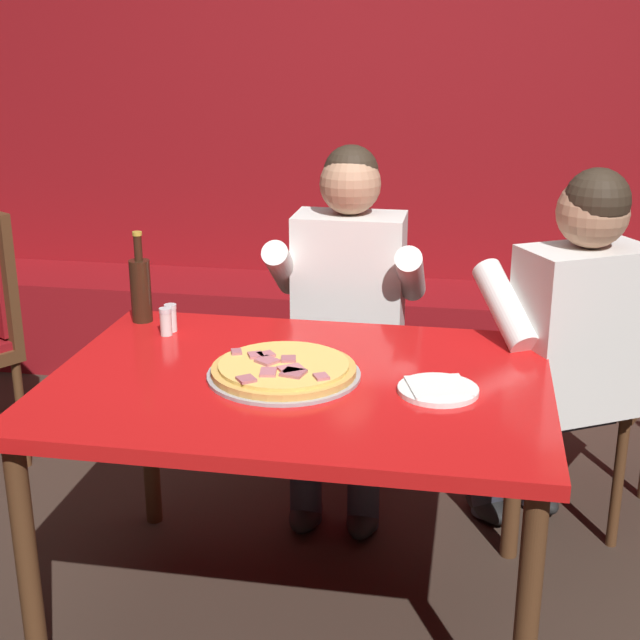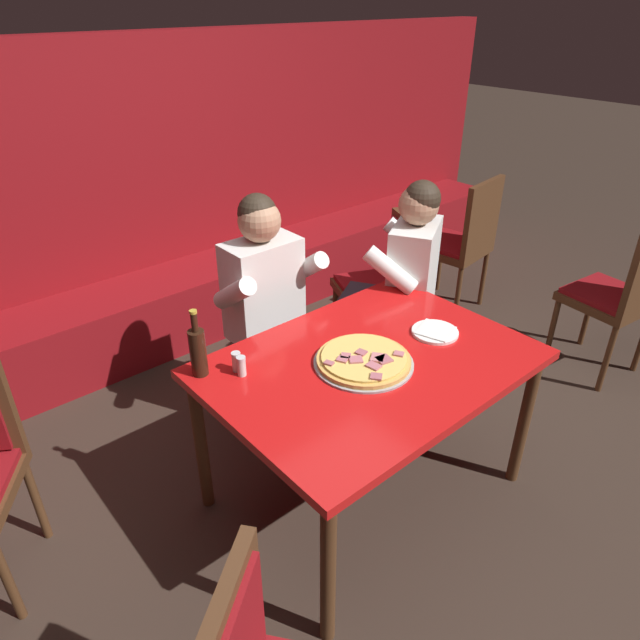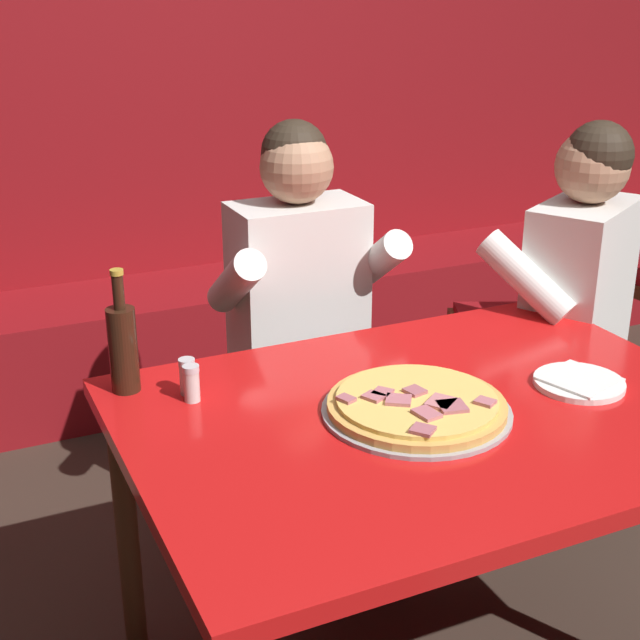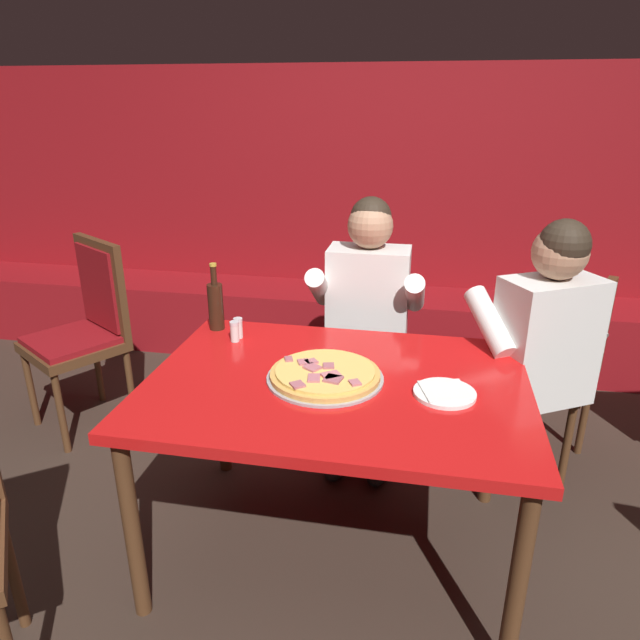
# 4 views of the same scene
# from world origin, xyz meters

# --- Properties ---
(ground_plane) EXTENTS (24.00, 24.00, 0.00)m
(ground_plane) POSITION_xyz_m (0.00, 0.00, 0.00)
(ground_plane) COLOR #33261E
(booth_wall_panel) EXTENTS (6.80, 0.16, 1.90)m
(booth_wall_panel) POSITION_xyz_m (0.00, 2.18, 0.95)
(booth_wall_panel) COLOR maroon
(booth_wall_panel) RESTS_ON ground_plane
(booth_bench) EXTENTS (6.46, 0.48, 0.46)m
(booth_bench) POSITION_xyz_m (0.00, 1.86, 0.23)
(booth_bench) COLOR maroon
(booth_bench) RESTS_ON ground_plane
(main_dining_table) EXTENTS (1.34, 0.97, 0.75)m
(main_dining_table) POSITION_xyz_m (0.00, 0.00, 0.68)
(main_dining_table) COLOR #4C2D19
(main_dining_table) RESTS_ON ground_plane
(pizza) EXTENTS (0.42, 0.42, 0.05)m
(pizza) POSITION_xyz_m (-0.04, -0.01, 0.77)
(pizza) COLOR #9E9EA3
(pizza) RESTS_ON main_dining_table
(plate_white_paper) EXTENTS (0.21, 0.21, 0.02)m
(plate_white_paper) POSITION_xyz_m (0.37, -0.04, 0.76)
(plate_white_paper) COLOR white
(plate_white_paper) RESTS_ON main_dining_table
(beer_bottle) EXTENTS (0.07, 0.07, 0.29)m
(beer_bottle) POSITION_xyz_m (-0.59, 0.38, 0.86)
(beer_bottle) COLOR black
(beer_bottle) RESTS_ON main_dining_table
(shaker_oregano) EXTENTS (0.04, 0.04, 0.09)m
(shaker_oregano) POSITION_xyz_m (-0.47, 0.26, 0.79)
(shaker_oregano) COLOR silver
(shaker_oregano) RESTS_ON main_dining_table
(shaker_red_pepper_flakes) EXTENTS (0.04, 0.04, 0.09)m
(shaker_red_pepper_flakes) POSITION_xyz_m (-0.47, 0.30, 0.79)
(shaker_red_pepper_flakes) COLOR silver
(shaker_red_pepper_flakes) RESTS_ON main_dining_table
(diner_seated_blue_shirt) EXTENTS (0.53, 0.53, 1.27)m
(diner_seated_blue_shirt) POSITION_xyz_m (0.02, 0.71, 0.71)
(diner_seated_blue_shirt) COLOR black
(diner_seated_blue_shirt) RESTS_ON ground_plane
(dining_chair_near_left) EXTENTS (0.49, 0.49, 1.00)m
(dining_chair_near_left) POSITION_xyz_m (1.81, 0.85, 0.58)
(dining_chair_near_left) COLOR #4C2D19
(dining_chair_near_left) RESTS_ON ground_plane
(dining_chair_side_aisle) EXTENTS (0.49, 0.49, 1.01)m
(dining_chair_side_aisle) POSITION_xyz_m (1.84, -0.28, 0.58)
(dining_chair_side_aisle) COLOR #4C2D19
(dining_chair_side_aisle) RESTS_ON ground_plane
(dining_chair_by_booth) EXTENTS (0.58, 0.58, 0.93)m
(dining_chair_by_booth) POSITION_xyz_m (0.92, 0.77, 0.56)
(dining_chair_by_booth) COLOR #4C2D19
(dining_chair_by_booth) RESTS_ON ground_plane
(diner_standing_companion) EXTENTS (0.61, 0.63, 1.27)m
(diner_standing_companion) POSITION_xyz_m (0.73, 0.52, 0.71)
(diner_standing_companion) COLOR black
(diner_standing_companion) RESTS_ON ground_plane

